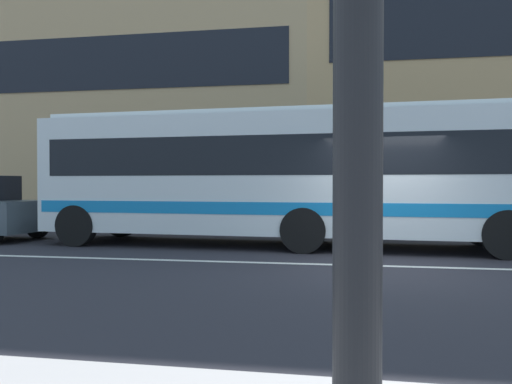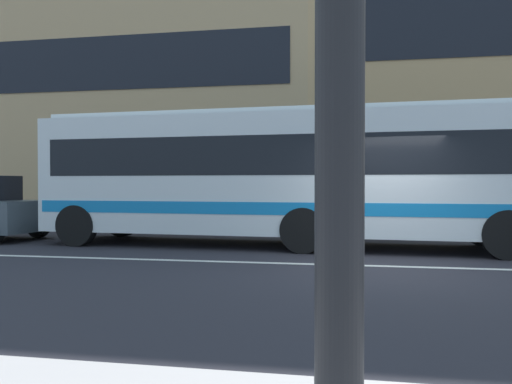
% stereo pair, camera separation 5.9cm
% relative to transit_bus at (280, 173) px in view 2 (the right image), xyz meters
% --- Properties ---
extents(ground_plane, '(160.00, 160.00, 0.00)m').
position_rel_transit_bus_xyz_m(ground_plane, '(2.32, -2.64, -1.79)').
color(ground_plane, '#29272E').
extents(lane_centre_line, '(60.00, 0.16, 0.01)m').
position_rel_transit_bus_xyz_m(lane_centre_line, '(2.32, -2.64, -1.78)').
color(lane_centre_line, silver).
rests_on(lane_centre_line, ground_plane).
extents(apartment_block_left, '(18.07, 9.96, 11.71)m').
position_rel_transit_bus_xyz_m(apartment_block_left, '(-8.96, 13.24, 4.07)').
color(apartment_block_left, tan).
rests_on(apartment_block_left, ground_plane).
extents(transit_bus, '(11.78, 3.13, 3.24)m').
position_rel_transit_bus_xyz_m(transit_bus, '(0.00, 0.00, 0.00)').
color(transit_bus, silver).
rests_on(transit_bus, ground_plane).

